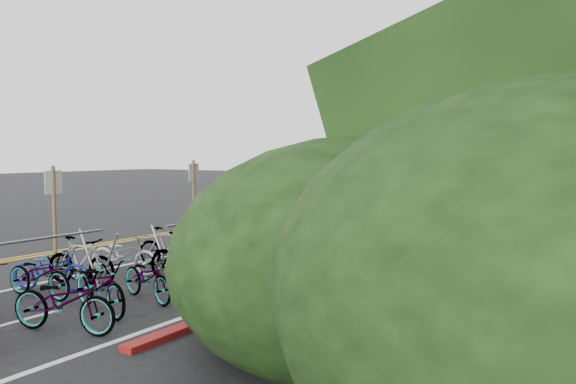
{
  "coord_description": "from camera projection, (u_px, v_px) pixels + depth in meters",
  "views": [
    {
      "loc": [
        11.54,
        -7.02,
        2.71
      ],
      "look_at": [
        0.66,
        9.89,
        1.3
      ],
      "focal_mm": 35.0,
      "sensor_mm": 36.0,
      "label": 1
    }
  ],
  "objects": [
    {
      "name": "red_curb",
      "position": [
        444.0,
        230.0,
        19.29
      ],
      "size": [
        0.25,
        28.0,
        0.1
      ],
      "primitive_type": "cube",
      "color": "maroon",
      "rests_on": "ground"
    },
    {
      "name": "bike_racks_rest",
      "position": [
        383.0,
        201.0,
        21.53
      ],
      "size": [
        1.14,
        23.0,
        1.17
      ],
      "color": "gray",
      "rests_on": "ground"
    },
    {
      "name": "signposts_rest",
      "position": [
        339.0,
        183.0,
        23.63
      ],
      "size": [
        0.08,
        18.4,
        2.5
      ],
      "color": "brown",
      "rests_on": "ground"
    },
    {
      "name": "road_markings",
      "position": [
        290.0,
        227.0,
        20.43
      ],
      "size": [
        7.47,
        80.0,
        0.01
      ],
      "color": "gold",
      "rests_on": "ground"
    },
    {
      "name": "signpost_near",
      "position": [
        54.0,
        215.0,
        11.84
      ],
      "size": [
        0.08,
        0.4,
        2.43
      ],
      "color": "brown",
      "rests_on": "ground"
    },
    {
      "name": "bike_front",
      "position": [
        51.0,
        269.0,
        11.02
      ],
      "size": [
        1.16,
        1.71,
        0.85
      ],
      "primitive_type": "imported",
      "rotation": [
        0.0,
        0.0,
        1.98
      ],
      "color": "navy",
      "rests_on": "ground"
    },
    {
      "name": "bike_rack_front",
      "position": [
        42.0,
        257.0,
        10.0
      ],
      "size": [
        1.16,
        2.66,
        1.2
      ],
      "color": "gray",
      "rests_on": "ground"
    },
    {
      "name": "ground",
      "position": [
        19.0,
        276.0,
        12.31
      ],
      "size": [
        120.0,
        120.0,
        0.0
      ],
      "primitive_type": "plane",
      "color": "black",
      "rests_on": "ground"
    },
    {
      "name": "bike_valet",
      "position": [
        209.0,
        249.0,
        13.06
      ],
      "size": [
        3.47,
        13.33,
        1.09
      ],
      "color": "navy",
      "rests_on": "ground"
    }
  ]
}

